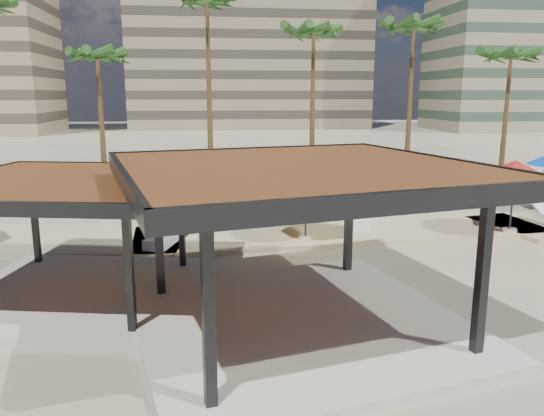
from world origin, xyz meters
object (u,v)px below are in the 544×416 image
(pavilion_central, at_px, (299,232))
(umbrella_c, at_px, (515,170))
(pavilion_west, at_px, (73,227))
(lounger_b, at_px, (362,218))
(lounger_a, at_px, (165,237))

(pavilion_central, height_order, umbrella_c, pavilion_central)
(pavilion_central, relative_size, pavilion_west, 1.21)
(pavilion_west, distance_m, umbrella_c, 15.70)
(pavilion_central, relative_size, lounger_b, 3.72)
(pavilion_west, relative_size, lounger_b, 3.08)
(umbrella_c, height_order, lounger_b, umbrella_c)
(pavilion_west, relative_size, lounger_a, 3.19)
(pavilion_central, height_order, lounger_a, pavilion_central)
(umbrella_c, distance_m, lounger_a, 13.23)
(lounger_b, bearing_deg, pavilion_central, 171.33)
(lounger_a, bearing_deg, lounger_b, -58.37)
(pavilion_central, xyz_separation_m, umbrella_c, (9.47, 7.06, 0.25))
(umbrella_c, bearing_deg, lounger_b, 158.93)
(umbrella_c, bearing_deg, pavilion_central, -143.29)
(lounger_a, bearing_deg, umbrella_c, -72.81)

